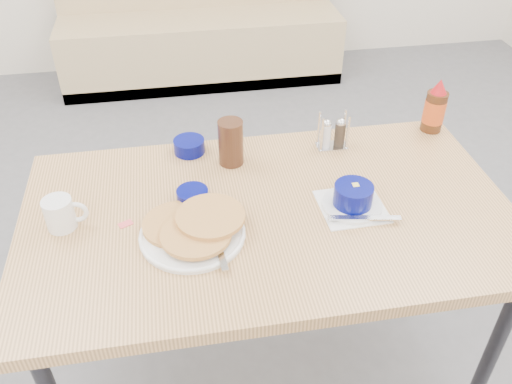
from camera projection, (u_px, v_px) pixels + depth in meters
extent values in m
cube|color=tan|center=(202.00, 47.00, 3.80)|extent=(1.90, 0.55, 0.45)
cube|color=#2D2D33|center=(203.00, 72.00, 3.91)|extent=(1.90, 0.55, 0.08)
cube|color=tan|center=(269.00, 216.00, 1.56)|extent=(1.40, 0.80, 0.04)
cylinder|color=#2D2D33|center=(490.00, 358.00, 1.62)|extent=(0.04, 0.04, 0.72)
cylinder|color=#2D2D33|center=(82.00, 258.00, 1.95)|extent=(0.04, 0.04, 0.72)
cylinder|color=#2D2D33|center=(407.00, 220.00, 2.12)|extent=(0.04, 0.04, 0.72)
cylinder|color=white|center=(192.00, 235.00, 1.45)|extent=(0.28, 0.28, 0.01)
cylinder|color=#DC9852|center=(177.00, 224.00, 1.47)|extent=(0.19, 0.19, 0.01)
cylinder|color=#DC9852|center=(196.00, 234.00, 1.41)|extent=(0.19, 0.19, 0.01)
cylinder|color=#DC9852|center=(210.00, 216.00, 1.45)|extent=(0.19, 0.19, 0.01)
cube|color=silver|center=(221.00, 253.00, 1.38)|extent=(0.03, 0.13, 0.01)
cylinder|color=white|center=(59.00, 214.00, 1.46)|extent=(0.08, 0.08, 0.09)
cylinder|color=black|center=(56.00, 202.00, 1.44)|extent=(0.07, 0.07, 0.00)
torus|color=white|center=(76.00, 212.00, 1.46)|extent=(0.07, 0.02, 0.07)
cube|color=white|center=(352.00, 206.00, 1.55)|extent=(0.19, 0.19, 0.00)
cylinder|color=white|center=(352.00, 205.00, 1.55)|extent=(0.17, 0.17, 0.01)
cylinder|color=#040963|center=(353.00, 195.00, 1.53)|extent=(0.11, 0.11, 0.06)
cylinder|color=white|center=(354.00, 188.00, 1.51)|extent=(0.10, 0.10, 0.01)
cube|color=#F4DB60|center=(356.00, 186.00, 1.51)|extent=(0.02, 0.02, 0.01)
cube|color=silver|center=(364.00, 218.00, 1.49)|extent=(0.20, 0.05, 0.01)
cylinder|color=#040963|center=(189.00, 146.00, 1.77)|extent=(0.10, 0.10, 0.05)
cylinder|color=#040963|center=(193.00, 196.00, 1.56)|extent=(0.09, 0.09, 0.04)
cylinder|color=#3E2214|center=(231.00, 143.00, 1.69)|extent=(0.08, 0.08, 0.15)
cube|color=silver|center=(332.00, 146.00, 1.81)|extent=(0.10, 0.06, 0.00)
cylinder|color=silver|center=(322.00, 135.00, 1.75)|extent=(0.01, 0.01, 0.12)
cylinder|color=silver|center=(348.00, 132.00, 1.76)|extent=(0.01, 0.01, 0.12)
cylinder|color=silver|center=(319.00, 128.00, 1.78)|extent=(0.01, 0.01, 0.12)
cylinder|color=silver|center=(344.00, 126.00, 1.79)|extent=(0.01, 0.01, 0.12)
cylinder|color=silver|center=(326.00, 136.00, 1.78)|extent=(0.03, 0.03, 0.08)
cylinder|color=#3F3326|center=(340.00, 134.00, 1.78)|extent=(0.03, 0.03, 0.08)
cylinder|color=#47230F|center=(434.00, 112.00, 1.85)|extent=(0.07, 0.07, 0.14)
cylinder|color=orange|center=(434.00, 111.00, 1.85)|extent=(0.07, 0.07, 0.08)
cone|color=red|center=(440.00, 86.00, 1.79)|extent=(0.05, 0.05, 0.05)
cube|color=#F65258|center=(126.00, 224.00, 1.49)|extent=(0.04, 0.04, 0.00)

